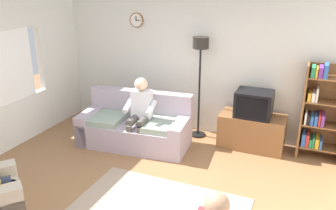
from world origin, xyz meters
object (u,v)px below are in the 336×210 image
(tv_stand, at_px, (252,131))
(floor_lamp, at_px, (200,60))
(bookshelf, at_px, (321,112))
(person_on_couch, at_px, (140,110))
(tv, at_px, (254,104))
(couch, at_px, (135,127))

(tv_stand, xyz_separation_m, floor_lamp, (-1.00, 0.10, 1.15))
(bookshelf, xyz_separation_m, person_on_couch, (-2.81, -0.85, -0.08))
(tv_stand, bearing_deg, tv, -90.00)
(tv, height_order, bookshelf, bookshelf)
(tv, relative_size, person_on_couch, 0.48)
(floor_lamp, xyz_separation_m, person_on_couch, (-0.76, -0.88, -0.75))
(tv, bearing_deg, bookshelf, 5.18)
(tv, relative_size, floor_lamp, 0.32)
(tv, height_order, floor_lamp, floor_lamp)
(tv_stand, height_order, floor_lamp, floor_lamp)
(tv_stand, distance_m, floor_lamp, 1.53)
(couch, height_order, tv_stand, couch)
(person_on_couch, bearing_deg, couch, 144.67)
(couch, relative_size, person_on_couch, 1.59)
(floor_lamp, bearing_deg, tv_stand, -5.63)
(tv_stand, xyz_separation_m, bookshelf, (1.04, 0.07, 0.49))
(tv_stand, bearing_deg, couch, -160.73)
(tv, distance_m, bookshelf, 1.05)
(tv, bearing_deg, couch, -161.38)
(bookshelf, relative_size, floor_lamp, 0.85)
(tv_stand, xyz_separation_m, person_on_couch, (-1.77, -0.78, 0.40))
(couch, xyz_separation_m, floor_lamp, (0.92, 0.77, 1.14))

